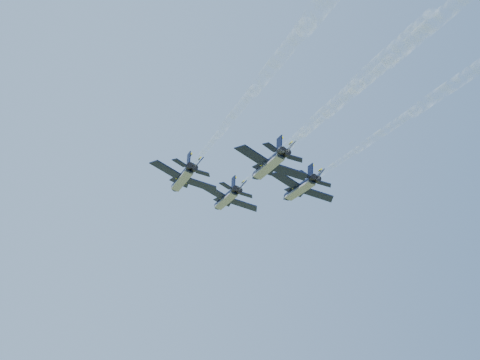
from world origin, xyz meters
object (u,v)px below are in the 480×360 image
object	(u,v)px
jet_lead	(226,199)
jet_left	(183,179)
jet_right	(300,189)
jet_slot	(269,165)

from	to	relation	value
jet_lead	jet_left	world-z (taller)	same
jet_left	jet_right	size ratio (longest dim) A/B	1.00
jet_left	jet_right	distance (m)	21.64
jet_lead	jet_right	distance (m)	15.36
jet_lead	jet_slot	bearing A→B (deg)	-88.74
jet_lead	jet_left	distance (m)	15.70
jet_left	jet_right	bearing A→B (deg)	0.35
jet_lead	jet_slot	xyz separation A→B (m)	(0.26, -22.91, 0.00)
jet_left	jet_right	world-z (taller)	same
jet_slot	jet_right	bearing A→B (deg)	49.41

